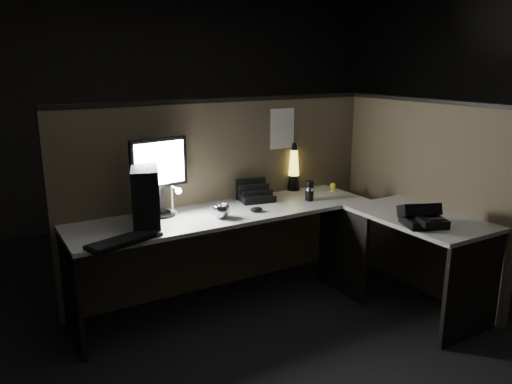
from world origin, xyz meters
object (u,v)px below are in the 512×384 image
monitor (159,169)px  desk_phone (422,217)px  pc_tower (146,197)px  keyboard (125,241)px  lava_lamp (294,171)px

monitor → desk_phone: monitor is taller
pc_tower → desk_phone: (1.60, -0.93, -0.14)m
monitor → desk_phone: bearing=-47.1°
desk_phone → pc_tower: bearing=172.5°
monitor → keyboard: bearing=-142.6°
lava_lamp → desk_phone: 1.25m
desk_phone → lava_lamp: bearing=121.8°
monitor → lava_lamp: (1.24, 0.12, -0.17)m
keyboard → pc_tower: bearing=29.2°
pc_tower → desk_phone: pc_tower is taller
pc_tower → monitor: monitor is taller
monitor → keyboard: 0.66m
pc_tower → monitor: (0.17, 0.17, 0.14)m
pc_tower → monitor: bearing=64.5°
lava_lamp → pc_tower: bearing=-168.1°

